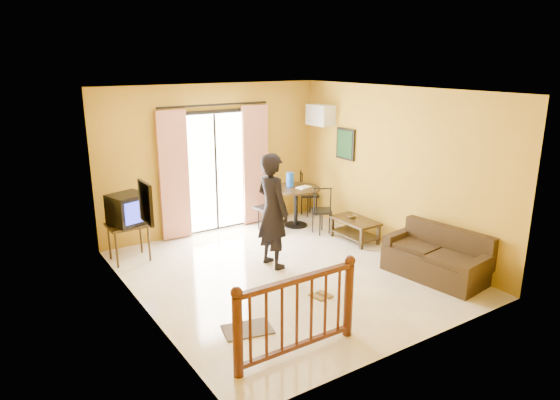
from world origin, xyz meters
TOP-DOWN VIEW (x-y plane):
  - ground at (0.00, 0.00)m, footprint 5.00×5.00m
  - room_shell at (0.00, 0.00)m, footprint 5.00×5.00m
  - balcony_door at (0.00, 2.43)m, footprint 2.25×0.14m
  - tv_table at (-1.90, 1.86)m, footprint 0.64×0.53m
  - television at (-1.87, 1.86)m, footprint 0.67×0.64m
  - picture_left at (-2.22, -0.20)m, footprint 0.05×0.42m
  - dining_table at (1.42, 1.80)m, footprint 0.95×0.95m
  - water_jug at (1.36, 1.92)m, footprint 0.15×0.15m
  - serving_tray at (1.53, 1.70)m, footprint 0.31×0.24m
  - dining_chairs at (1.47, 1.77)m, footprint 1.76×1.61m
  - air_conditioner at (2.09, 1.95)m, footprint 0.31×0.60m
  - botanical_print at (2.22, 1.30)m, footprint 0.05×0.50m
  - coffee_table at (1.85, 0.52)m, footprint 0.51×0.91m
  - bowl at (1.85, 0.63)m, footprint 0.23×0.23m
  - sofa at (1.85, -1.36)m, footprint 0.94×1.69m
  - standing_person at (-0.03, 0.38)m, footprint 0.50×0.71m
  - stair_balustrade at (-1.15, -1.90)m, footprint 1.63×0.13m
  - doormat at (-1.36, -1.15)m, footprint 0.68×0.53m
  - sandals at (-0.05, -0.93)m, footprint 0.28×0.26m

SIDE VIEW (x-z plane):
  - ground at x=0.00m, z-range 0.00..0.00m
  - dining_chairs at x=1.47m, z-range -0.47..0.47m
  - doormat at x=-1.36m, z-range 0.00..0.02m
  - sandals at x=-0.05m, z-range 0.00..0.03m
  - coffee_table at x=1.85m, z-range 0.07..0.47m
  - sofa at x=1.85m, z-range -0.10..0.67m
  - bowl at x=1.85m, z-range 0.41..0.46m
  - tv_table at x=-1.90m, z-range 0.24..0.87m
  - stair_balustrade at x=-1.15m, z-range 0.05..1.08m
  - dining_table at x=1.42m, z-range 0.23..1.03m
  - serving_tray at x=1.53m, z-range 0.79..0.81m
  - television at x=-1.87m, z-range 0.63..1.13m
  - standing_person at x=-0.03m, z-range 0.00..1.85m
  - water_jug at x=1.36m, z-range 0.79..1.08m
  - balcony_door at x=0.00m, z-range -0.04..2.42m
  - picture_left at x=-2.22m, z-range 1.29..1.81m
  - botanical_print at x=2.22m, z-range 1.35..1.95m
  - room_shell at x=0.00m, z-range -0.80..4.20m
  - air_conditioner at x=2.09m, z-range 1.95..2.35m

